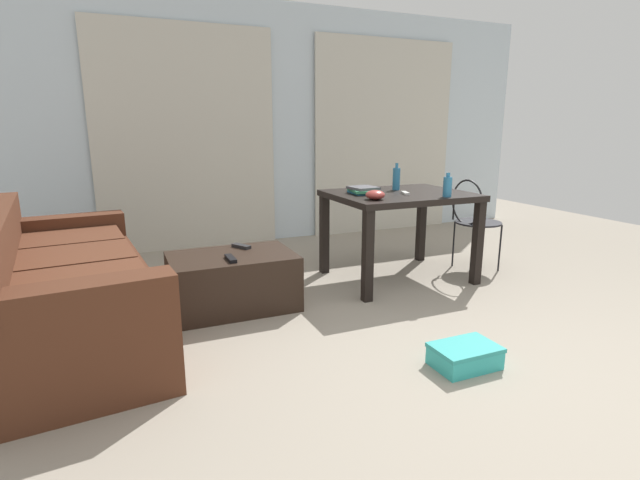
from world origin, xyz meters
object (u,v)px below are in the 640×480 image
object	(u,v)px
shoebox	(465,356)
tv_remote_primary	(231,258)
craft_table	(399,205)
bottle_far	(396,179)
tv_remote_on_table	(405,193)
couch	(61,290)
bowl	(375,195)
wire_chair	(473,215)
coffee_table	(233,281)
bottle_near	(447,186)
tv_remote_secondary	(241,246)
book_stack	(363,190)

from	to	relation	value
shoebox	tv_remote_primary	bearing A→B (deg)	128.87
craft_table	bottle_far	size ratio (longest dim) A/B	4.88
tv_remote_on_table	couch	bearing A→B (deg)	-158.89
shoebox	tv_remote_on_table	bearing A→B (deg)	70.43
tv_remote_on_table	bowl	bearing A→B (deg)	-138.82
wire_chair	coffee_table	bearing A→B (deg)	-178.01
coffee_table	bottle_near	xyz separation A→B (m)	(1.69, -0.23, 0.63)
craft_table	bottle_near	bearing A→B (deg)	-59.10
bottle_near	bowl	size ratio (longest dim) A/B	1.27
bowl	tv_remote_on_table	world-z (taller)	bowl
wire_chair	bottle_far	size ratio (longest dim) A/B	3.60
tv_remote_on_table	tv_remote_secondary	bearing A→B (deg)	-167.65
bottle_near	shoebox	distance (m)	1.57
coffee_table	shoebox	distance (m)	1.70
wire_chair	tv_remote_on_table	world-z (taller)	wire_chair
craft_table	bottle_near	size ratio (longest dim) A/B	6.01
tv_remote_primary	shoebox	size ratio (longest dim) A/B	0.50
wire_chair	tv_remote_primary	world-z (taller)	wire_chair
coffee_table	bowl	size ratio (longest dim) A/B	5.93
couch	coffee_table	size ratio (longest dim) A/B	2.41
craft_table	shoebox	xyz separation A→B (m)	(-0.52, -1.51, -0.58)
coffee_table	tv_remote_secondary	world-z (taller)	tv_remote_secondary
book_stack	tv_remote_secondary	world-z (taller)	book_stack
coffee_table	tv_remote_secondary	size ratio (longest dim) A/B	5.44
bottle_far	tv_remote_primary	size ratio (longest dim) A/B	1.30
craft_table	couch	bearing A→B (deg)	-174.85
craft_table	tv_remote_primary	size ratio (longest dim) A/B	6.34
book_stack	tv_remote_secondary	xyz separation A→B (m)	(-1.06, -0.04, -0.37)
book_stack	shoebox	world-z (taller)	book_stack
craft_table	wire_chair	distance (m)	0.77
craft_table	tv_remote_on_table	xyz separation A→B (m)	(-0.01, -0.10, 0.11)
tv_remote_primary	bottle_far	bearing A→B (deg)	15.41
coffee_table	wire_chair	size ratio (longest dim) A/B	1.05
wire_chair	bowl	bearing A→B (deg)	-169.58
bowl	tv_remote_secondary	size ratio (longest dim) A/B	0.92
bowl	tv_remote_secondary	xyz separation A→B (m)	(-0.98, 0.30, -0.38)
tv_remote_secondary	shoebox	xyz separation A→B (m)	(0.85, -1.55, -0.35)
wire_chair	shoebox	distance (m)	1.99
couch	wire_chair	bearing A→B (deg)	3.15
coffee_table	craft_table	xyz separation A→B (m)	(1.48, 0.13, 0.45)
bottle_near	bowl	xyz separation A→B (m)	(-0.60, 0.10, -0.05)
tv_remote_primary	bowl	bearing A→B (deg)	0.59
couch	shoebox	bearing A→B (deg)	-31.99
book_stack	shoebox	size ratio (longest dim) A/B	0.93
wire_chair	shoebox	size ratio (longest dim) A/B	2.33
wire_chair	book_stack	distance (m)	1.10
coffee_table	wire_chair	xyz separation A→B (m)	(2.24, 0.08, 0.31)
tv_remote_on_table	tv_remote_secondary	world-z (taller)	tv_remote_on_table
coffee_table	tv_remote_on_table	size ratio (longest dim) A/B	6.18
couch	tv_remote_primary	distance (m)	1.05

